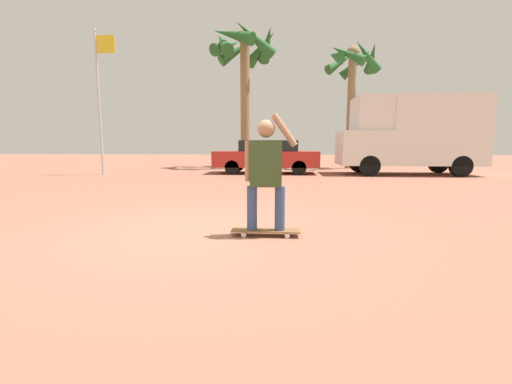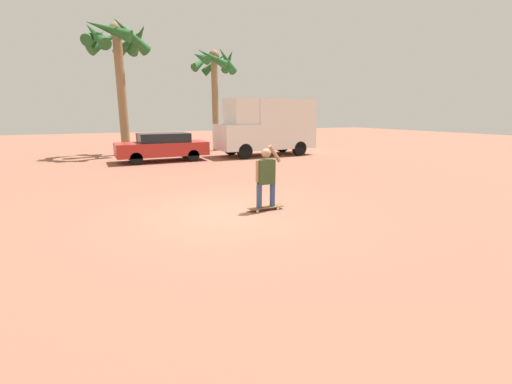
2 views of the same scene
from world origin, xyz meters
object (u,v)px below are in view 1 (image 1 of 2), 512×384
(skateboard, at_px, (266,231))
(parked_car_red, at_px, (267,156))
(person_skateboarder, at_px, (266,168))
(palm_tree_center_background, at_px, (244,54))
(palm_tree_near_van, at_px, (352,70))
(flagpole, at_px, (100,92))
(camper_van, at_px, (411,133))

(skateboard, distance_m, parked_car_red, 10.65)
(person_skateboarder, distance_m, palm_tree_center_background, 15.50)
(palm_tree_near_van, bearing_deg, parked_car_red, -139.03)
(palm_tree_center_background, xyz_separation_m, flagpole, (-5.42, -5.09, -2.67))
(person_skateboarder, distance_m, palm_tree_near_van, 15.42)
(camper_van, bearing_deg, flagpole, -175.09)
(skateboard, xyz_separation_m, flagpole, (-7.36, 9.40, 3.35))
(person_skateboarder, distance_m, parked_car_red, 10.62)
(parked_car_red, bearing_deg, palm_tree_near_van, 40.97)
(skateboard, relative_size, palm_tree_center_background, 0.13)
(camper_van, distance_m, flagpole, 13.16)
(palm_tree_center_background, bearing_deg, parked_car_red, -69.47)
(person_skateboarder, height_order, parked_car_red, person_skateboarder)
(skateboard, relative_size, person_skateboarder, 0.60)
(palm_tree_near_van, bearing_deg, flagpole, -156.16)
(person_skateboarder, xyz_separation_m, camper_van, (5.65, 10.52, 0.81))
(person_skateboarder, xyz_separation_m, palm_tree_center_background, (-1.94, 14.49, 5.15))
(flagpole, bearing_deg, skateboard, -51.93)
(flagpole, bearing_deg, palm_tree_center_background, 43.21)
(camper_van, relative_size, flagpole, 0.97)
(parked_car_red, xyz_separation_m, flagpole, (-6.88, -1.21, 2.66))
(palm_tree_near_van, xyz_separation_m, palm_tree_center_background, (-5.75, 0.16, 0.95))
(parked_car_red, height_order, flagpole, flagpole)
(skateboard, bearing_deg, palm_tree_near_van, 75.14)
(person_skateboarder, relative_size, palm_tree_center_background, 0.21)
(parked_car_red, bearing_deg, flagpole, -170.03)
(person_skateboarder, height_order, camper_van, camper_van)
(camper_van, height_order, palm_tree_near_van, palm_tree_near_van)
(flagpole, bearing_deg, palm_tree_near_van, 23.84)
(skateboard, bearing_deg, person_skateboarder, 180.00)
(skateboard, distance_m, flagpole, 12.40)
(palm_tree_center_background, bearing_deg, camper_van, -27.65)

